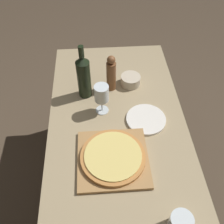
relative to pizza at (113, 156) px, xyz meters
The scene contains 10 objects.
ground_plane 0.78m from the pizza, 79.07° to the left, with size 12.00×12.00×0.00m, color #4C3D2D.
dining_table 0.25m from the pizza, 79.07° to the left, with size 0.70×1.34×0.73m.
cutting_board 0.02m from the pizza, 63.43° to the left, with size 0.32×0.31×0.02m.
pizza is the anchor object (origin of this frame).
wine_bottle 0.46m from the pizza, 105.80° to the left, with size 0.07×0.07×0.32m.
pepper_mill 0.48m from the pizza, 87.02° to the left, with size 0.05×0.05×0.22m.
wine_glass 0.32m from the pizza, 96.58° to the left, with size 0.07×0.07×0.17m.
small_bowl 0.52m from the pizza, 74.55° to the left, with size 0.11×0.11×0.06m.
drinking_tumbler 0.39m from the pizza, 54.23° to the right, with size 0.09×0.09×0.09m.
dinner_plate 0.29m from the pizza, 49.97° to the left, with size 0.20×0.20×0.01m.
Camera 1 is at (-0.09, -0.83, 1.77)m, focal length 42.00 mm.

